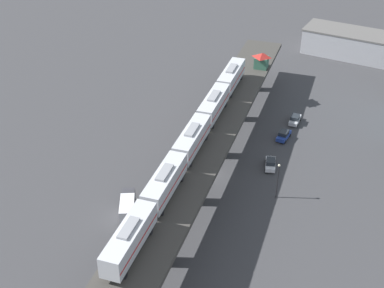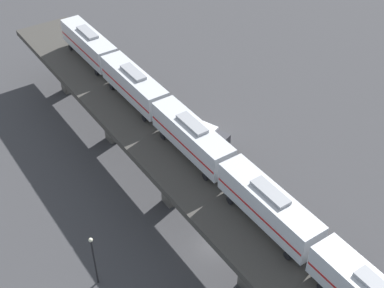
# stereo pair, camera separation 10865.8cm
# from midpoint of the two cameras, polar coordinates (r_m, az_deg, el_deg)

# --- Properties ---
(ground_plane) EXTENTS (400.00, 400.00, 0.00)m
(ground_plane) POSITION_cam_midpoint_polar(r_m,az_deg,el_deg) (61.55, 48.32, -45.82)
(ground_plane) COLOR #38383A
(elevated_viaduct) EXTENTS (16.20, 92.38, 8.57)m
(elevated_viaduct) POSITION_cam_midpoint_polar(r_m,az_deg,el_deg) (55.39, 53.03, -43.82)
(elevated_viaduct) COLOR #393733
(elevated_viaduct) RESTS_ON ground
(subway_train) EXTENTS (8.12, 62.41, 4.45)m
(subway_train) POSITION_cam_midpoint_polar(r_m,az_deg,el_deg) (50.76, 48.76, -38.85)
(subway_train) COLOR silver
(subway_train) RESTS_ON elevated_viaduct
(delivery_truck) EXTENTS (5.17, 7.46, 3.20)m
(delivery_truck) POSITION_cam_midpoint_polar(r_m,az_deg,el_deg) (60.64, 37.06, -31.23)
(delivery_truck) COLOR #333338
(delivery_truck) RESTS_ON ground
(street_lamp) EXTENTS (0.44, 0.44, 6.94)m
(street_lamp) POSITION_cam_midpoint_polar(r_m,az_deg,el_deg) (53.13, 41.86, -56.01)
(street_lamp) COLOR black
(street_lamp) RESTS_ON ground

